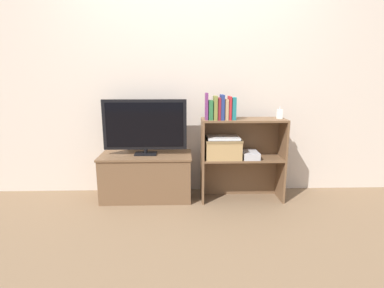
{
  "coord_description": "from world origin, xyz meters",
  "views": [
    {
      "loc": [
        -0.08,
        -2.74,
        1.23
      ],
      "look_at": [
        0.0,
        0.14,
        0.58
      ],
      "focal_mm": 28.0,
      "sensor_mm": 36.0,
      "label": 1
    }
  ],
  "objects_px": {
    "book_plum": "(206,106)",
    "book_forest": "(210,110)",
    "book_teal": "(233,108)",
    "storage_basket_left": "(223,147)",
    "baby_monitor": "(280,114)",
    "laptop": "(223,138)",
    "tv": "(145,126)",
    "magazine_stack": "(250,155)",
    "book_navy": "(222,107)",
    "book_olive": "(215,108)",
    "book_maroon": "(219,109)",
    "tv_stand": "(147,176)",
    "book_crimson": "(230,108)",
    "book_tan": "(226,109)"
  },
  "relations": [
    {
      "from": "laptop",
      "to": "book_plum",
      "type": "bearing_deg",
      "value": -172.04
    },
    {
      "from": "tv",
      "to": "book_navy",
      "type": "bearing_deg",
      "value": -7.62
    },
    {
      "from": "book_navy",
      "to": "book_crimson",
      "type": "distance_m",
      "value": 0.07
    },
    {
      "from": "book_plum",
      "to": "magazine_stack",
      "type": "height_order",
      "value": "book_plum"
    },
    {
      "from": "magazine_stack",
      "to": "book_navy",
      "type": "bearing_deg",
      "value": -175.14
    },
    {
      "from": "tv_stand",
      "to": "baby_monitor",
      "type": "xyz_separation_m",
      "value": [
        1.32,
        -0.06,
        0.65
      ]
    },
    {
      "from": "tv_stand",
      "to": "book_navy",
      "type": "bearing_deg",
      "value": -7.74
    },
    {
      "from": "book_tan",
      "to": "magazine_stack",
      "type": "bearing_deg",
      "value": 5.6
    },
    {
      "from": "book_maroon",
      "to": "book_tan",
      "type": "bearing_deg",
      "value": 0.0
    },
    {
      "from": "tv",
      "to": "book_tan",
      "type": "distance_m",
      "value": 0.82
    },
    {
      "from": "book_olive",
      "to": "book_crimson",
      "type": "height_order",
      "value": "book_olive"
    },
    {
      "from": "tv",
      "to": "book_teal",
      "type": "xyz_separation_m",
      "value": [
        0.86,
        -0.1,
        0.18
      ]
    },
    {
      "from": "book_plum",
      "to": "storage_basket_left",
      "type": "relative_size",
      "value": 0.72
    },
    {
      "from": "book_plum",
      "to": "book_forest",
      "type": "xyz_separation_m",
      "value": [
        0.04,
        0.0,
        -0.03
      ]
    },
    {
      "from": "book_forest",
      "to": "laptop",
      "type": "relative_size",
      "value": 0.59
    },
    {
      "from": "baby_monitor",
      "to": "tv",
      "type": "bearing_deg",
      "value": 177.32
    },
    {
      "from": "tv",
      "to": "book_plum",
      "type": "distance_m",
      "value": 0.64
    },
    {
      "from": "book_maroon",
      "to": "magazine_stack",
      "type": "bearing_deg",
      "value": 4.41
    },
    {
      "from": "book_navy",
      "to": "storage_basket_left",
      "type": "relative_size",
      "value": 0.67
    },
    {
      "from": "book_navy",
      "to": "book_forest",
      "type": "bearing_deg",
      "value": 180.0
    },
    {
      "from": "book_olive",
      "to": "storage_basket_left",
      "type": "bearing_deg",
      "value": 15.28
    },
    {
      "from": "tv",
      "to": "book_olive",
      "type": "distance_m",
      "value": 0.72
    },
    {
      "from": "book_plum",
      "to": "book_forest",
      "type": "height_order",
      "value": "book_plum"
    },
    {
      "from": "tv_stand",
      "to": "book_forest",
      "type": "relative_size",
      "value": 5.02
    },
    {
      "from": "baby_monitor",
      "to": "magazine_stack",
      "type": "relative_size",
      "value": 0.5
    },
    {
      "from": "book_teal",
      "to": "storage_basket_left",
      "type": "relative_size",
      "value": 0.6
    },
    {
      "from": "book_navy",
      "to": "book_teal",
      "type": "relative_size",
      "value": 1.11
    },
    {
      "from": "book_olive",
      "to": "baby_monitor",
      "type": "relative_size",
      "value": 1.86
    },
    {
      "from": "laptop",
      "to": "magazine_stack",
      "type": "height_order",
      "value": "laptop"
    },
    {
      "from": "book_forest",
      "to": "baby_monitor",
      "type": "xyz_separation_m",
      "value": [
        0.68,
        0.04,
        -0.05
      ]
    },
    {
      "from": "book_olive",
      "to": "magazine_stack",
      "type": "xyz_separation_m",
      "value": [
        0.36,
        0.02,
        -0.47
      ]
    },
    {
      "from": "book_olive",
      "to": "book_tan",
      "type": "xyz_separation_m",
      "value": [
        0.1,
        0.0,
        -0.02
      ]
    },
    {
      "from": "baby_monitor",
      "to": "storage_basket_left",
      "type": "xyz_separation_m",
      "value": [
        -0.55,
        -0.02,
        -0.33
      ]
    },
    {
      "from": "book_forest",
      "to": "book_teal",
      "type": "xyz_separation_m",
      "value": [
        0.22,
        0.0,
        0.01
      ]
    },
    {
      "from": "baby_monitor",
      "to": "book_forest",
      "type": "bearing_deg",
      "value": -176.75
    },
    {
      "from": "baby_monitor",
      "to": "book_maroon",
      "type": "bearing_deg",
      "value": -176.31
    },
    {
      "from": "book_plum",
      "to": "book_olive",
      "type": "relative_size",
      "value": 1.13
    },
    {
      "from": "book_teal",
      "to": "storage_basket_left",
      "type": "distance_m",
      "value": 0.4
    },
    {
      "from": "book_plum",
      "to": "book_crimson",
      "type": "relative_size",
      "value": 1.14
    },
    {
      "from": "tv",
      "to": "baby_monitor",
      "type": "bearing_deg",
      "value": -2.68
    },
    {
      "from": "laptop",
      "to": "storage_basket_left",
      "type": "bearing_deg",
      "value": 26.57
    },
    {
      "from": "book_teal",
      "to": "baby_monitor",
      "type": "bearing_deg",
      "value": 4.79
    },
    {
      "from": "book_teal",
      "to": "baby_monitor",
      "type": "distance_m",
      "value": 0.47
    },
    {
      "from": "book_plum",
      "to": "book_crimson",
      "type": "height_order",
      "value": "book_plum"
    },
    {
      "from": "baby_monitor",
      "to": "storage_basket_left",
      "type": "height_order",
      "value": "baby_monitor"
    },
    {
      "from": "book_tan",
      "to": "storage_basket_left",
      "type": "xyz_separation_m",
      "value": [
        -0.02,
        0.02,
        -0.38
      ]
    },
    {
      "from": "book_crimson",
      "to": "laptop",
      "type": "distance_m",
      "value": 0.3
    },
    {
      "from": "tv",
      "to": "book_crimson",
      "type": "relative_size",
      "value": 3.75
    },
    {
      "from": "tv_stand",
      "to": "book_navy",
      "type": "xyz_separation_m",
      "value": [
        0.75,
        -0.1,
        0.72
      ]
    },
    {
      "from": "laptop",
      "to": "tv",
      "type": "bearing_deg",
      "value": 174.33
    }
  ]
}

